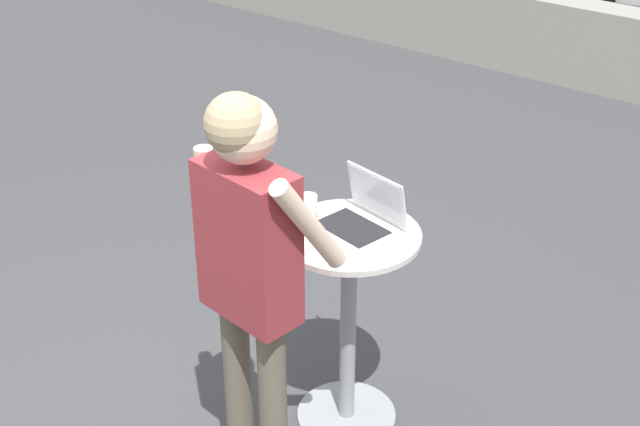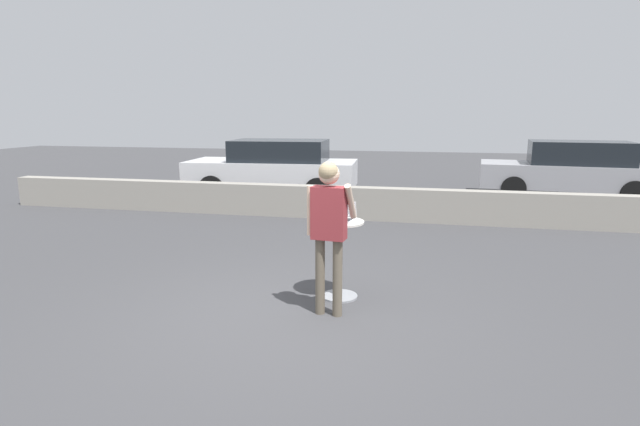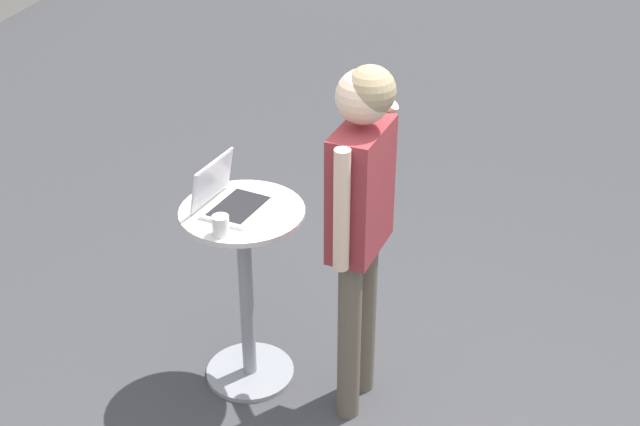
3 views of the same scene
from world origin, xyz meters
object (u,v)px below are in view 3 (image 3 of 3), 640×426
object	(u,v)px
cafe_table	(246,281)
standing_person	(361,202)
coffee_mug	(221,225)
laptop	(229,198)

from	to	relation	value
cafe_table	standing_person	world-z (taller)	standing_person
coffee_mug	standing_person	distance (m)	0.62
laptop	cafe_table	bearing A→B (deg)	-97.77
laptop	standing_person	world-z (taller)	standing_person
cafe_table	coffee_mug	xyz separation A→B (m)	(-0.23, 0.01, 0.45)
cafe_table	coffee_mug	world-z (taller)	coffee_mug
laptop	coffee_mug	world-z (taller)	laptop
coffee_mug	standing_person	bearing A→B (deg)	-71.36
coffee_mug	cafe_table	bearing A→B (deg)	-2.79
laptop	coffee_mug	xyz separation A→B (m)	(-0.23, -0.05, -0.00)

